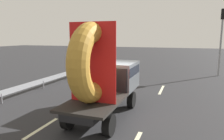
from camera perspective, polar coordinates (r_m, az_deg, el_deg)
name	(u,v)px	position (r m, az deg, el deg)	size (l,w,h in m)	color
ground_plane	(115,112)	(10.16, 0.75, -11.49)	(120.00, 120.00, 0.00)	#28282B
flatbed_truck	(105,74)	(9.29, -1.90, -1.22)	(2.02, 5.37, 4.12)	black
distant_sedan	(109,67)	(20.39, -0.94, 0.95)	(1.64, 3.82, 1.25)	black
traffic_light	(222,33)	(21.27, 27.69, 8.93)	(0.42, 0.36, 5.97)	gray
guardrail	(58,77)	(16.61, -14.59, -1.73)	(0.10, 13.98, 0.71)	gray
lane_dash_left_near	(42,128)	(9.02, -18.58, -14.70)	(2.04, 0.16, 0.01)	beige
lane_dash_left_far	(112,84)	(15.95, -0.01, -3.81)	(2.62, 0.16, 0.01)	beige
lane_dash_right_far	(161,90)	(14.63, 13.32, -5.25)	(2.46, 0.16, 0.01)	beige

